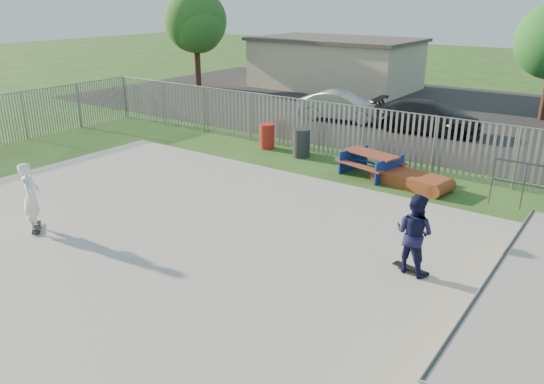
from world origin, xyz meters
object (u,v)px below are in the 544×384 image
Objects in this scene: car_silver at (342,106)px; funbox at (412,180)px; trash_bin_grey at (301,143)px; skater_navy at (414,234)px; picnic_table at (371,164)px; tree_left at (196,21)px; trash_bin_red at (267,136)px; car_dark at (427,116)px; skater_white at (31,197)px.

funbox is at bearing -147.66° from car_silver.
funbox is at bearing -9.36° from trash_bin_grey.
skater_navy is (2.18, -5.59, 0.82)m from funbox.
picnic_table is at bearing 179.92° from funbox.
tree_left is at bearing 64.62° from car_silver.
tree_left reaches higher than trash_bin_grey.
car_silver reaches higher than picnic_table.
picnic_table is 1.24× the size of skater_navy.
trash_bin_red is 0.21× the size of car_dark.
trash_bin_grey is (1.75, -0.21, 0.04)m from trash_bin_red.
skater_white is (0.07, -10.02, 0.54)m from trash_bin_red.
car_dark is at bearing 56.11° from trash_bin_red.
tree_left reaches higher than picnic_table.
funbox is 22.42m from tree_left.
funbox is 2.08× the size of trash_bin_grey.
picnic_table is 0.52× the size of car_silver.
car_dark is 0.77× the size of tree_left.
car_dark is at bearing -98.10° from car_silver.
trash_bin_grey is at bearing -179.55° from funbox.
trash_bin_grey is 6.91m from car_dark.
car_silver is 4.16m from car_dark.
skater_white reaches higher than funbox.
trash_bin_grey is 9.37m from skater_navy.
tree_left is 23.85m from skater_white.
skater_white reaches higher than picnic_table.
picnic_table is 0.98× the size of funbox.
skater_navy is at bearing -43.23° from picnic_table.
trash_bin_red is at bearing -178.90° from funbox.
tree_left reaches higher than trash_bin_red.
car_silver is at bearing 89.65° from trash_bin_red.
funbox is 0.53× the size of car_silver.
skater_navy is at bearing -37.39° from trash_bin_red.
funbox is 1.26× the size of skater_navy.
skater_navy is at bearing -42.87° from trash_bin_grey.
car_dark reaches higher than car_silver.
car_dark reaches higher than trash_bin_red.
skater_navy reaches higher than picnic_table.
tree_left is (-17.02, 3.55, 3.47)m from car_dark.
tree_left is (-12.86, 3.65, 3.47)m from car_silver.
skater_white is at bearing 170.60° from car_silver.
skater_navy is at bearing -155.56° from car_silver.
funbox is 2.27× the size of trash_bin_red.
car_silver is at bearing 141.68° from funbox.
skater_white is at bearing 31.40° from skater_navy.
car_silver is 13.81m from tree_left.
car_silver is (-6.39, 7.13, 0.50)m from funbox.
skater_white is (-8.53, -3.44, 0.00)m from skater_navy.
car_silver reaches higher than trash_bin_grey.
trash_bin_grey reaches higher than funbox.
funbox is 9.59m from car_silver.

